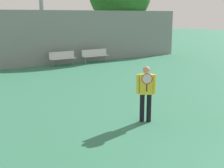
% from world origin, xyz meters
% --- Properties ---
extents(tennis_player, '(0.54, 0.52, 1.66)m').
position_xyz_m(tennis_player, '(0.77, 5.33, 0.94)').
color(tennis_player, black).
rests_on(tennis_player, ground_plane).
extents(bench_courtside_near, '(1.68, 0.40, 0.87)m').
position_xyz_m(bench_courtside_near, '(3.14, 16.28, 0.54)').
color(bench_courtside_near, silver).
rests_on(bench_courtside_near, ground_plane).
extents(bench_adjacent_court, '(1.87, 0.40, 0.87)m').
position_xyz_m(bench_adjacent_court, '(5.48, 16.28, 0.55)').
color(bench_adjacent_court, silver).
rests_on(bench_adjacent_court, ground_plane).
extents(back_fence, '(25.96, 0.06, 3.39)m').
position_xyz_m(back_fence, '(0.00, 16.90, 1.69)').
color(back_fence, gray).
rests_on(back_fence, ground_plane).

